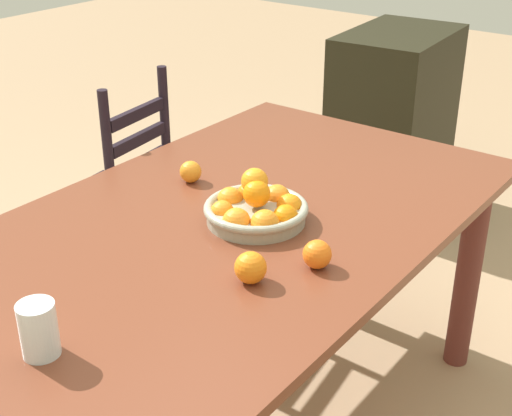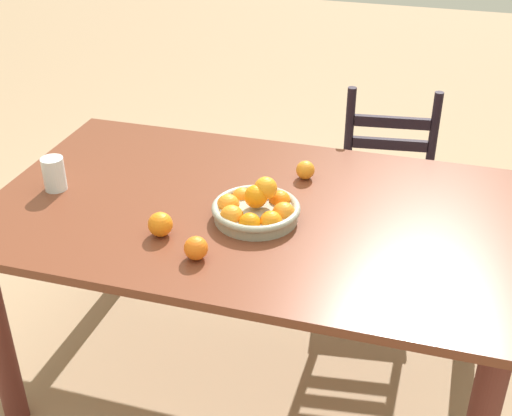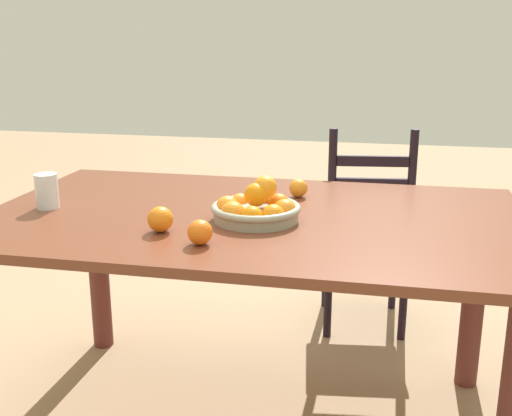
{
  "view_description": "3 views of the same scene",
  "coord_description": "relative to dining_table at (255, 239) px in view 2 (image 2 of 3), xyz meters",
  "views": [
    {
      "loc": [
        -1.37,
        -1.12,
        1.68
      ],
      "look_at": [
        0.02,
        -0.07,
        0.81
      ],
      "focal_mm": 50.88,
      "sensor_mm": 36.0,
      "label": 1
    },
    {
      "loc": [
        0.55,
        -1.86,
        1.91
      ],
      "look_at": [
        0.02,
        -0.07,
        0.81
      ],
      "focal_mm": 47.89,
      "sensor_mm": 36.0,
      "label": 2
    },
    {
      "loc": [
        0.42,
        -1.93,
        1.35
      ],
      "look_at": [
        0.02,
        -0.07,
        0.81
      ],
      "focal_mm": 44.15,
      "sensor_mm": 36.0,
      "label": 3
    }
  ],
  "objects": [
    {
      "name": "orange_loose_1",
      "position": [
        -0.08,
        -0.33,
        0.16
      ],
      "size": [
        0.07,
        0.07,
        0.07
      ],
      "primitive_type": "sphere",
      "color": "orange",
      "rests_on": "dining_table"
    },
    {
      "name": "ground_plane",
      "position": [
        0.0,
        0.0,
        -0.65
      ],
      "size": [
        12.0,
        12.0,
        0.0
      ],
      "primitive_type": "plane",
      "color": "tan"
    },
    {
      "name": "chair_near_window",
      "position": [
        0.35,
        0.85,
        -0.2
      ],
      "size": [
        0.44,
        0.44,
        0.96
      ],
      "rotation": [
        0.0,
        0.0,
        3.27
      ],
      "color": "black",
      "rests_on": "ground"
    },
    {
      "name": "orange_loose_0",
      "position": [
        0.11,
        0.25,
        0.16
      ],
      "size": [
        0.07,
        0.07,
        0.07
      ],
      "primitive_type": "sphere",
      "color": "orange",
      "rests_on": "dining_table"
    },
    {
      "name": "orange_loose_2",
      "position": [
        -0.23,
        -0.24,
        0.16
      ],
      "size": [
        0.08,
        0.08,
        0.08
      ],
      "primitive_type": "sphere",
      "color": "orange",
      "rests_on": "dining_table"
    },
    {
      "name": "drinking_glass",
      "position": [
        -0.69,
        -0.07,
        0.18
      ],
      "size": [
        0.08,
        0.08,
        0.12
      ],
      "primitive_type": "cylinder",
      "color": "silver",
      "rests_on": "dining_table"
    },
    {
      "name": "dining_table",
      "position": [
        0.0,
        0.0,
        0.0
      ],
      "size": [
        1.75,
        1.04,
        0.77
      ],
      "color": "brown",
      "rests_on": "ground"
    },
    {
      "name": "fruit_bowl",
      "position": [
        0.03,
        -0.07,
        0.16
      ],
      "size": [
        0.28,
        0.28,
        0.14
      ],
      "color": "#9C9D89",
      "rests_on": "dining_table"
    }
  ]
}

